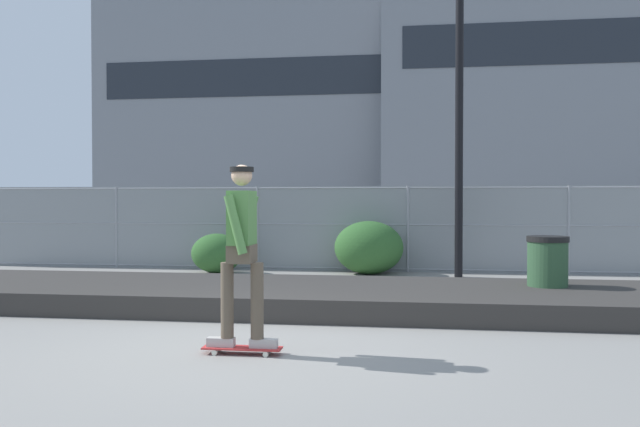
% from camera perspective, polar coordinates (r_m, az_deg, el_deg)
% --- Properties ---
extents(ground_plane, '(120.00, 120.00, 0.00)m').
position_cam_1_polar(ground_plane, '(6.86, -7.02, -11.86)').
color(ground_plane, gray).
extents(gravel_berm, '(11.52, 2.66, 0.31)m').
position_cam_1_polar(gravel_berm, '(9.43, -2.66, -7.29)').
color(gravel_berm, '#33302D').
rests_on(gravel_berm, ground_plane).
extents(skateboard, '(0.80, 0.22, 0.07)m').
position_cam_1_polar(skateboard, '(6.66, -6.89, -11.75)').
color(skateboard, '#B22D2D').
rests_on(skateboard, ground_plane).
extents(skater, '(0.72, 0.58, 1.83)m').
position_cam_1_polar(skater, '(6.50, -6.92, -2.59)').
color(skater, '#B2ADA8').
rests_on(skater, skateboard).
extents(chain_fence, '(16.60, 0.06, 1.85)m').
position_cam_1_polar(chain_fence, '(14.06, 0.99, -1.31)').
color(chain_fence, gray).
rests_on(chain_fence, ground_plane).
extents(street_lamp, '(0.44, 0.44, 6.84)m').
position_cam_1_polar(street_lamp, '(13.47, 12.22, 12.76)').
color(street_lamp, black).
rests_on(street_lamp, ground_plane).
extents(parked_car_near, '(4.51, 2.17, 1.66)m').
position_cam_1_polar(parked_car_near, '(18.85, -15.65, -1.00)').
color(parked_car_near, '#474C54').
rests_on(parked_car_near, ground_plane).
extents(parked_car_mid, '(4.45, 2.04, 1.66)m').
position_cam_1_polar(parked_car_mid, '(17.57, 1.29, -1.11)').
color(parked_car_mid, silver).
rests_on(parked_car_mid, ground_plane).
extents(library_building, '(27.95, 15.49, 15.64)m').
position_cam_1_polar(library_building, '(50.67, -0.96, 8.32)').
color(library_building, slate).
rests_on(library_building, ground_plane).
extents(office_block, '(31.33, 11.79, 16.98)m').
position_cam_1_polar(office_block, '(46.93, 25.55, 9.60)').
color(office_block, slate).
rests_on(office_block, ground_plane).
extents(shrub_left, '(1.09, 0.89, 0.84)m').
position_cam_1_polar(shrub_left, '(13.82, -9.12, -3.49)').
color(shrub_left, '#2D5B28').
rests_on(shrub_left, ground_plane).
extents(shrub_center, '(1.44, 1.18, 1.11)m').
position_cam_1_polar(shrub_center, '(13.49, 4.34, -3.02)').
color(shrub_center, '#2D5B28').
rests_on(shrub_center, ground_plane).
extents(trash_bin, '(0.59, 0.59, 1.03)m').
position_cam_1_polar(trash_bin, '(9.83, 19.47, -4.88)').
color(trash_bin, '#2D5133').
rests_on(trash_bin, ground_plane).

